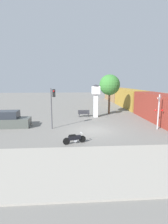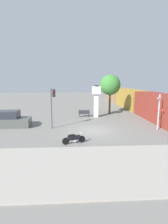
{
  "view_description": "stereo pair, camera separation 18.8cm",
  "coord_description": "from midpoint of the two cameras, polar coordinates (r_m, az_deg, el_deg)",
  "views": [
    {
      "loc": [
        -2.16,
        -17.09,
        4.98
      ],
      "look_at": [
        -0.84,
        1.58,
        1.65
      ],
      "focal_mm": 28.0,
      "sensor_mm": 36.0,
      "label": 1
    },
    {
      "loc": [
        -1.97,
        -17.1,
        4.98
      ],
      "look_at": [
        -0.84,
        1.58,
        1.65
      ],
      "focal_mm": 28.0,
      "sensor_mm": 36.0,
      "label": 2
    }
  ],
  "objects": [
    {
      "name": "bench",
      "position": [
        24.64,
        0.28,
        -0.41
      ],
      "size": [
        1.6,
        0.44,
        0.92
      ],
      "color": "#2D2D33",
      "rests_on": "ground_plane"
    },
    {
      "name": "traffic_light",
      "position": [
        18.37,
        -9.93,
        3.52
      ],
      "size": [
        0.5,
        0.35,
        4.26
      ],
      "color": "#47474C",
      "rests_on": "ground_plane"
    },
    {
      "name": "ground_plane",
      "position": [
        17.92,
        3.31,
        -6.05
      ],
      "size": [
        120.0,
        120.0,
        0.0
      ],
      "primitive_type": "plane",
      "color": "slate"
    },
    {
      "name": "parked_car",
      "position": [
        20.7,
        -22.78,
        -2.5
      ],
      "size": [
        4.24,
        1.9,
        1.8
      ],
      "rotation": [
        0.0,
        0.0,
        0.02
      ],
      "color": "#4C514C",
      "rests_on": "ground_plane"
    },
    {
      "name": "street_tree",
      "position": [
        26.8,
        8.73,
        8.71
      ],
      "size": [
        3.08,
        3.08,
        5.95
      ],
      "color": "brown",
      "rests_on": "ground_plane"
    },
    {
      "name": "railroad_crossing_signal",
      "position": [
        19.54,
        23.51,
        0.45
      ],
      "size": [
        0.9,
        0.82,
        3.64
      ],
      "color": "#B7B7BC",
      "rests_on": "ground_plane"
    },
    {
      "name": "clock_tower",
      "position": [
        24.14,
        4.2,
        5.36
      ],
      "size": [
        1.28,
        1.28,
        4.5
      ],
      "color": "white",
      "rests_on": "ground_plane"
    },
    {
      "name": "freight_train",
      "position": [
        34.52,
        15.04,
        4.3
      ],
      "size": [
        2.8,
        35.36,
        3.4
      ],
      "color": "maroon",
      "rests_on": "ground_plane"
    },
    {
      "name": "motorcycle",
      "position": [
        14.2,
        -2.96,
        -8.68
      ],
      "size": [
        1.87,
        0.73,
        0.85
      ],
      "rotation": [
        0.0,
        0.0,
        0.32
      ],
      "color": "black",
      "rests_on": "ground_plane"
    },
    {
      "name": "sidewalk_strip",
      "position": [
        10.86,
        8.25,
        -17.02
      ],
      "size": [
        36.0,
        6.0,
        0.1
      ],
      "color": "#9E998E",
      "rests_on": "ground_plane"
    }
  ]
}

